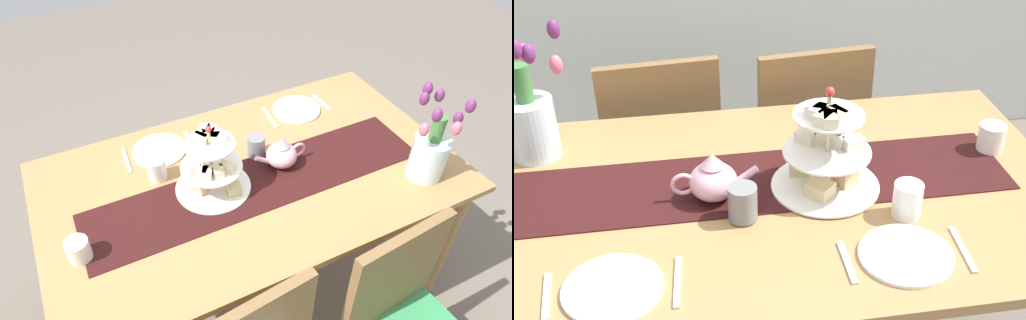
% 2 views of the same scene
% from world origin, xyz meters
% --- Properties ---
extents(dining_table, '(1.70, 0.99, 0.77)m').
position_xyz_m(dining_table, '(0.00, 0.00, 0.67)').
color(dining_table, '#A37747').
rests_on(dining_table, ground_plane).
extents(chair_left, '(0.45, 0.45, 0.91)m').
position_xyz_m(chair_left, '(-0.28, 0.72, 0.50)').
color(chair_left, brown).
rests_on(chair_left, ground_plane).
extents(chair_right, '(0.46, 0.46, 0.91)m').
position_xyz_m(chair_right, '(0.27, 0.72, 0.50)').
color(chair_right, brown).
rests_on(chair_right, ground_plane).
extents(table_runner, '(1.41, 0.31, 0.00)m').
position_xyz_m(table_runner, '(0.00, 0.06, 0.78)').
color(table_runner, black).
rests_on(table_runner, dining_table).
extents(tiered_cake_stand, '(0.30, 0.30, 0.30)m').
position_xyz_m(tiered_cake_stand, '(0.17, -0.00, 0.89)').
color(tiered_cake_stand, beige).
rests_on(tiered_cake_stand, table_runner).
extents(teapot, '(0.24, 0.13, 0.14)m').
position_xyz_m(teapot, '(-0.14, 0.00, 0.83)').
color(teapot, '#E5A8BC').
rests_on(teapot, table_runner).
extents(tulip_vase, '(0.21, 0.20, 0.40)m').
position_xyz_m(tulip_vase, '(-0.63, 0.31, 0.90)').
color(tulip_vase, silver).
rests_on(tulip_vase, dining_table).
extents(cream_jug, '(0.08, 0.08, 0.08)m').
position_xyz_m(cream_jug, '(0.71, 0.11, 0.82)').
color(cream_jug, white).
rests_on(cream_jug, dining_table).
extents(dinner_plate_left, '(0.23, 0.23, 0.01)m').
position_xyz_m(dinner_plate_left, '(-0.39, -0.32, 0.78)').
color(dinner_plate_left, white).
rests_on(dinner_plate_left, dining_table).
extents(fork_left, '(0.03, 0.15, 0.01)m').
position_xyz_m(fork_left, '(-0.54, -0.32, 0.78)').
color(fork_left, silver).
rests_on(fork_left, dining_table).
extents(knife_left, '(0.03, 0.17, 0.01)m').
position_xyz_m(knife_left, '(-0.25, -0.32, 0.78)').
color(knife_left, silver).
rests_on(knife_left, dining_table).
extents(dinner_plate_right, '(0.23, 0.23, 0.01)m').
position_xyz_m(dinner_plate_right, '(0.30, -0.32, 0.78)').
color(dinner_plate_right, white).
rests_on(dinner_plate_right, dining_table).
extents(fork_right, '(0.02, 0.15, 0.01)m').
position_xyz_m(fork_right, '(0.15, -0.32, 0.78)').
color(fork_right, silver).
rests_on(fork_right, dining_table).
extents(knife_right, '(0.02, 0.17, 0.01)m').
position_xyz_m(knife_right, '(0.44, -0.32, 0.78)').
color(knife_right, silver).
rests_on(knife_right, dining_table).
extents(mug_grey, '(0.08, 0.08, 0.09)m').
position_xyz_m(mug_grey, '(-0.07, -0.10, 0.83)').
color(mug_grey, slate).
rests_on(mug_grey, table_runner).
extents(mug_white_text, '(0.08, 0.08, 0.09)m').
position_xyz_m(mug_white_text, '(0.35, -0.16, 0.82)').
color(mug_white_text, white).
rests_on(mug_white_text, dining_table).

